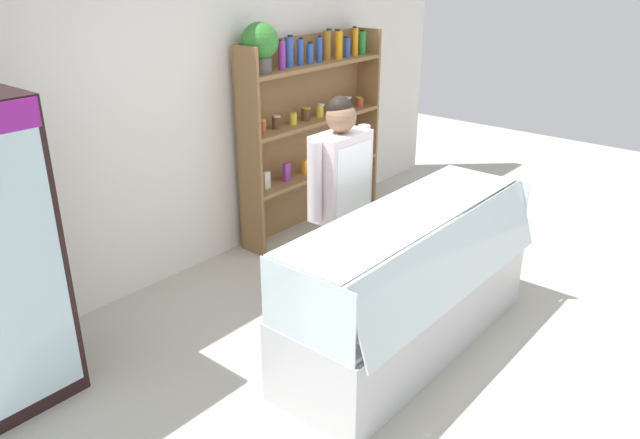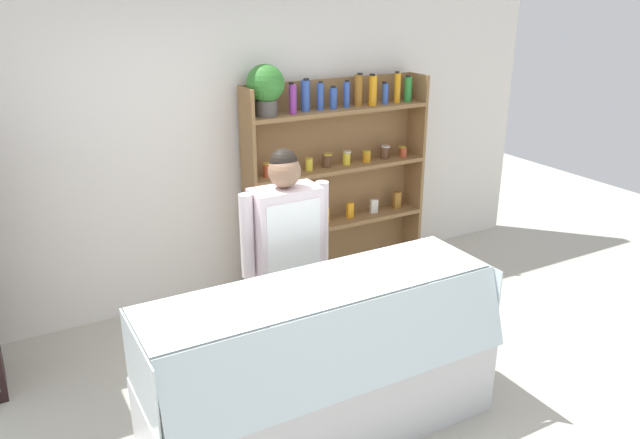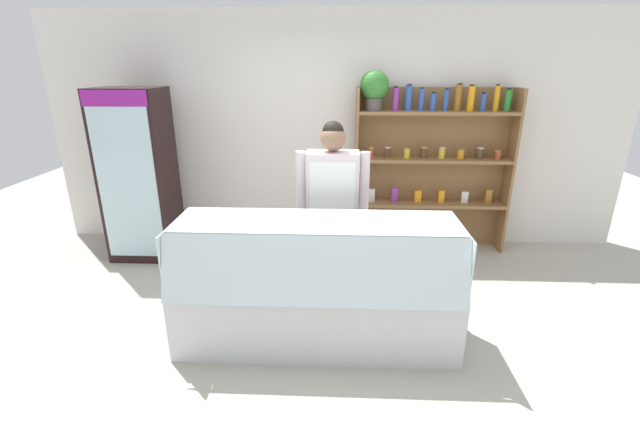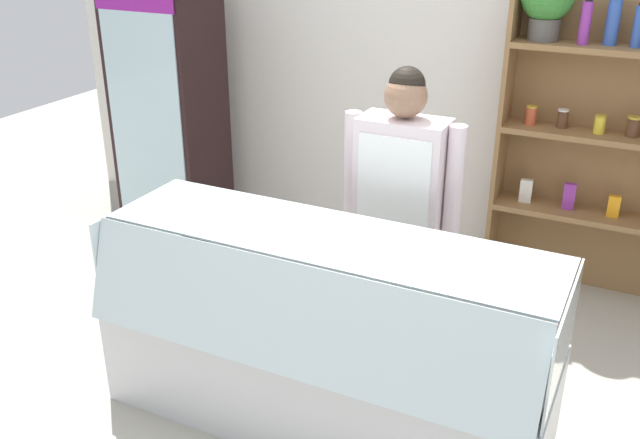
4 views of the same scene
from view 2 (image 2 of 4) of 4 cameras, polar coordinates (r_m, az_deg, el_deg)
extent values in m
plane|color=#B7B2A3|center=(4.27, 1.07, -17.60)|extent=(12.00, 12.00, 0.00)
cube|color=white|center=(5.41, -10.03, 6.47)|extent=(6.80, 0.10, 2.70)
cube|color=olive|center=(5.85, 0.94, 3.65)|extent=(1.77, 0.02, 1.87)
cube|color=olive|center=(5.36, -6.41, 1.93)|extent=(0.03, 0.28, 1.87)
cube|color=olive|center=(6.21, 8.60, 4.42)|extent=(0.03, 0.28, 1.87)
cube|color=olive|center=(5.86, 1.60, -0.21)|extent=(1.71, 0.28, 0.04)
cube|color=olive|center=(5.69, 1.65, 4.74)|extent=(1.71, 0.28, 0.04)
cube|color=olive|center=(5.57, 1.71, 9.94)|extent=(1.71, 0.28, 0.04)
cylinder|color=#4C4742|center=(5.24, -4.94, 10.13)|extent=(0.19, 0.19, 0.13)
sphere|color=#337B2D|center=(5.21, -5.01, 12.29)|extent=(0.31, 0.31, 0.31)
cylinder|color=purple|center=(5.30, -2.50, 10.92)|extent=(0.06, 0.06, 0.24)
cylinder|color=black|center=(5.31, -2.67, 12.34)|extent=(0.04, 0.04, 0.02)
cylinder|color=#3356B2|center=(5.41, -1.36, 11.24)|extent=(0.08, 0.08, 0.27)
cylinder|color=black|center=(5.37, -1.26, 12.69)|extent=(0.05, 0.05, 0.02)
cylinder|color=#3356B2|center=(5.47, 0.02, 11.18)|extent=(0.06, 0.06, 0.23)
cylinder|color=black|center=(5.44, 0.08, 12.45)|extent=(0.04, 0.04, 0.02)
cylinder|color=#3356B2|center=(5.53, 1.22, 11.01)|extent=(0.07, 0.07, 0.18)
cylinder|color=black|center=(5.51, 1.24, 12.03)|extent=(0.04, 0.04, 0.02)
cylinder|color=#3356B2|center=(5.60, 2.44, 11.33)|extent=(0.06, 0.06, 0.22)
cylinder|color=black|center=(5.58, 2.50, 12.54)|extent=(0.04, 0.04, 0.02)
cylinder|color=#9E6623|center=(5.68, 3.52, 11.71)|extent=(0.07, 0.07, 0.28)
cylinder|color=black|center=(5.64, 3.69, 13.14)|extent=(0.05, 0.05, 0.02)
cylinder|color=orange|center=(5.72, 4.86, 11.66)|extent=(0.07, 0.07, 0.26)
cylinder|color=black|center=(5.71, 4.80, 13.06)|extent=(0.05, 0.05, 0.02)
cylinder|color=#3356B2|center=(5.80, 5.98, 11.35)|extent=(0.06, 0.06, 0.18)
cylinder|color=black|center=(5.80, 5.90, 12.36)|extent=(0.04, 0.04, 0.02)
cylinder|color=orange|center=(5.87, 7.09, 11.83)|extent=(0.06, 0.06, 0.27)
cylinder|color=black|center=(5.87, 7.07, 13.21)|extent=(0.04, 0.04, 0.02)
cylinder|color=#2D8C38|center=(5.96, 8.04, 11.71)|extent=(0.07, 0.07, 0.23)
cylinder|color=black|center=(5.94, 8.06, 12.87)|extent=(0.05, 0.05, 0.02)
cylinder|color=#BF4C2D|center=(5.35, -4.86, 4.47)|extent=(0.07, 0.07, 0.11)
cylinder|color=gold|center=(5.34, -4.89, 5.12)|extent=(0.07, 0.07, 0.01)
cylinder|color=brown|center=(5.45, -3.14, 4.80)|extent=(0.07, 0.07, 0.11)
cylinder|color=silver|center=(5.42, -3.06, 5.38)|extent=(0.07, 0.07, 0.01)
cylinder|color=yellow|center=(5.53, -1.01, 5.02)|extent=(0.07, 0.07, 0.10)
cylinder|color=gold|center=(5.52, -1.00, 5.59)|extent=(0.07, 0.07, 0.01)
cylinder|color=brown|center=(5.63, 0.61, 5.38)|extent=(0.08, 0.08, 0.12)
cylinder|color=gold|center=(5.60, 0.70, 5.96)|extent=(0.08, 0.08, 0.01)
cylinder|color=yellow|center=(5.73, 2.45, 5.61)|extent=(0.07, 0.07, 0.11)
cylinder|color=silver|center=(5.71, 2.51, 6.20)|extent=(0.07, 0.07, 0.01)
cylinder|color=orange|center=(5.83, 4.29, 5.72)|extent=(0.08, 0.08, 0.09)
cylinder|color=gold|center=(5.82, 4.27, 6.23)|extent=(0.08, 0.08, 0.01)
cylinder|color=brown|center=(5.96, 5.92, 6.11)|extent=(0.08, 0.08, 0.11)
cylinder|color=silver|center=(5.93, 6.03, 6.67)|extent=(0.09, 0.09, 0.01)
cylinder|color=#BF4C2D|center=(6.05, 7.63, 6.11)|extent=(0.07, 0.07, 0.09)
cylinder|color=gold|center=(6.05, 7.54, 6.60)|extent=(0.07, 0.07, 0.01)
cube|color=silver|center=(5.53, -4.47, -0.49)|extent=(0.08, 0.05, 0.16)
cube|color=purple|center=(5.63, -1.96, 0.08)|extent=(0.08, 0.05, 0.18)
cube|color=orange|center=(5.76, 0.45, 0.38)|extent=(0.07, 0.04, 0.14)
cube|color=orange|center=(5.89, 2.75, 0.85)|extent=(0.06, 0.04, 0.15)
cube|color=silver|center=(6.04, 4.95, 1.22)|extent=(0.08, 0.05, 0.13)
cube|color=#9E6623|center=(6.18, 7.05, 1.75)|extent=(0.07, 0.04, 0.16)
cube|color=silver|center=(3.99, 0.24, -15.72)|extent=(2.16, 0.72, 0.55)
cube|color=white|center=(3.82, 0.24, -12.15)|extent=(2.10, 0.66, 0.03)
cube|color=silver|center=(3.47, 3.05, -11.92)|extent=(2.12, 0.16, 0.47)
cube|color=silver|center=(3.65, -0.13, -6.09)|extent=(2.12, 0.56, 0.01)
cube|color=silver|center=(3.40, -16.14, -13.53)|extent=(0.01, 0.68, 0.45)
cube|color=silver|center=(4.28, 12.89, -5.76)|extent=(0.01, 0.68, 0.45)
cube|color=tan|center=(3.60, -13.11, -14.36)|extent=(0.16, 0.10, 0.05)
cube|color=white|center=(3.43, -12.03, -16.21)|extent=(0.05, 0.03, 0.02)
cube|color=tan|center=(3.67, -8.63, -13.30)|extent=(0.16, 0.11, 0.04)
cube|color=white|center=(3.50, -7.32, -15.02)|extent=(0.05, 0.03, 0.02)
cube|color=beige|center=(3.76, -4.39, -12.15)|extent=(0.16, 0.12, 0.05)
cube|color=white|center=(3.59, -2.89, -13.80)|extent=(0.05, 0.03, 0.02)
cube|color=tan|center=(3.87, -0.39, -11.10)|extent=(0.16, 0.11, 0.04)
cube|color=white|center=(3.71, 1.25, -12.57)|extent=(0.05, 0.03, 0.02)
cube|color=beige|center=(3.99, 3.33, -9.97)|extent=(0.17, 0.14, 0.05)
cube|color=white|center=(3.84, 5.08, -11.37)|extent=(0.05, 0.03, 0.02)
cube|color=beige|center=(4.14, 6.79, -8.88)|extent=(0.16, 0.11, 0.06)
cube|color=white|center=(3.99, 8.61, -10.20)|extent=(0.05, 0.03, 0.02)
cube|color=beige|center=(4.30, 9.98, -7.88)|extent=(0.16, 0.13, 0.05)
cube|color=white|center=(4.16, 11.85, -9.10)|extent=(0.05, 0.03, 0.02)
cylinder|color=#C1706B|center=(3.41, -12.63, -15.43)|extent=(0.19, 0.18, 0.15)
cylinder|color=tan|center=(3.47, -9.03, -14.83)|extent=(0.19, 0.13, 0.11)
cylinder|color=white|center=(3.95, 7.80, -9.02)|extent=(0.07, 0.07, 0.22)
cylinder|color=white|center=(4.02, 8.94, -8.92)|extent=(0.07, 0.07, 0.18)
cylinder|color=#383D51|center=(4.45, -4.15, -9.89)|extent=(0.13, 0.13, 0.77)
cylinder|color=#383D51|center=(4.53, -1.82, -9.29)|extent=(0.13, 0.13, 0.77)
cube|color=silver|center=(4.18, -3.15, -1.25)|extent=(0.46, 0.24, 0.63)
cube|color=white|center=(4.22, -2.31, -6.08)|extent=(0.38, 0.01, 1.19)
cylinder|color=silver|center=(4.07, -6.69, -1.53)|extent=(0.09, 0.09, 0.57)
cylinder|color=silver|center=(4.29, 0.18, -0.18)|extent=(0.09, 0.09, 0.57)
sphere|color=#8C664C|center=(4.04, -3.27, 4.44)|extent=(0.22, 0.22, 0.22)
sphere|color=black|center=(4.04, -3.35, 5.22)|extent=(0.18, 0.18, 0.18)
camera|label=1|loc=(1.90, -90.92, -2.87)|focal=35.00mm
camera|label=3|loc=(1.83, 61.95, -7.57)|focal=24.00mm
camera|label=4|loc=(2.86, 56.92, 6.65)|focal=40.00mm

